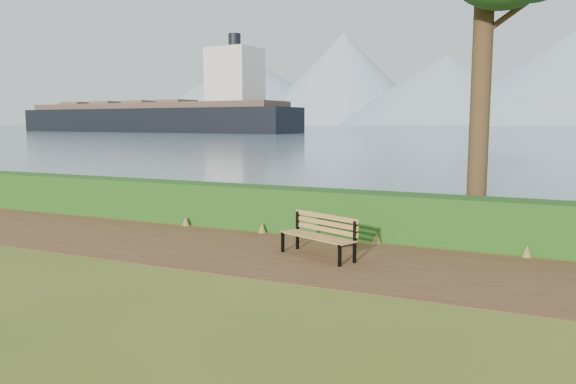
% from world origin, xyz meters
% --- Properties ---
extents(ground, '(140.00, 140.00, 0.00)m').
position_xyz_m(ground, '(0.00, 0.00, 0.00)').
color(ground, '#485D1A').
rests_on(ground, ground).
extents(path, '(40.00, 3.40, 0.01)m').
position_xyz_m(path, '(0.00, 0.30, 0.01)').
color(path, '#502B1B').
rests_on(path, ground).
extents(hedge, '(32.00, 0.85, 1.00)m').
position_xyz_m(hedge, '(0.00, 2.60, 0.50)').
color(hedge, '#154112').
rests_on(hedge, ground).
extents(water, '(700.00, 510.00, 0.00)m').
position_xyz_m(water, '(0.00, 260.00, 0.01)').
color(water, '#485E73').
rests_on(water, ground).
extents(mountains, '(585.00, 190.00, 70.00)m').
position_xyz_m(mountains, '(-9.17, 406.05, 27.70)').
color(mountains, '#8497B0').
rests_on(mountains, ground).
extents(bench, '(1.66, 1.06, 0.81)m').
position_xyz_m(bench, '(0.95, 0.47, 0.46)').
color(bench, black).
rests_on(bench, ground).
extents(cargo_ship, '(76.23, 18.48, 22.91)m').
position_xyz_m(cargo_ship, '(-77.10, 97.70, 3.42)').
color(cargo_ship, black).
rests_on(cargo_ship, ground).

